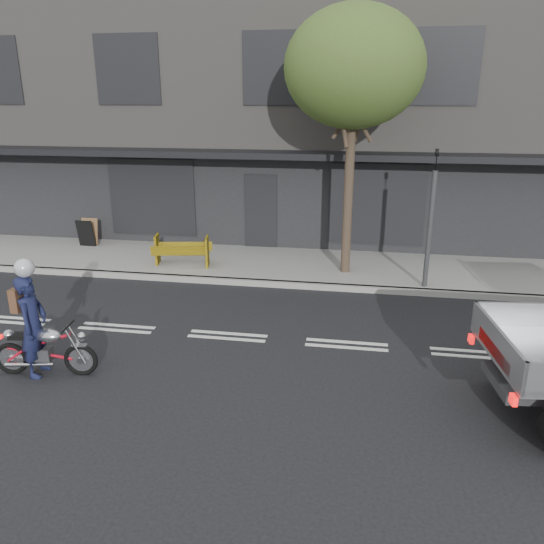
{
  "coord_description": "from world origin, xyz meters",
  "views": [
    {
      "loc": [
        2.53,
        -9.53,
        4.62
      ],
      "look_at": [
        0.83,
        0.5,
        1.26
      ],
      "focal_mm": 35.0,
      "sensor_mm": 36.0,
      "label": 1
    }
  ],
  "objects_px": {
    "traffic_light_pole": "(430,227)",
    "construction_barrier": "(179,252)",
    "rider": "(33,326)",
    "sandwich_board": "(86,233)",
    "street_tree": "(354,68)",
    "motorcycle": "(45,349)"
  },
  "relations": [
    {
      "from": "rider",
      "to": "construction_barrier",
      "type": "relative_size",
      "value": 1.16
    },
    {
      "from": "rider",
      "to": "sandwich_board",
      "type": "distance_m",
      "value": 8.0
    },
    {
      "from": "traffic_light_pole",
      "to": "rider",
      "type": "xyz_separation_m",
      "value": [
        -7.08,
        -5.38,
        -0.75
      ]
    },
    {
      "from": "street_tree",
      "to": "construction_barrier",
      "type": "xyz_separation_m",
      "value": [
        -4.51,
        -0.39,
        -4.69
      ]
    },
    {
      "from": "street_tree",
      "to": "rider",
      "type": "bearing_deg",
      "value": -129.21
    },
    {
      "from": "traffic_light_pole",
      "to": "sandwich_board",
      "type": "xyz_separation_m",
      "value": [
        -10.11,
        2.01,
        -1.08
      ]
    },
    {
      "from": "construction_barrier",
      "to": "traffic_light_pole",
      "type": "bearing_deg",
      "value": -4.08
    },
    {
      "from": "street_tree",
      "to": "motorcycle",
      "type": "distance_m",
      "value": 9.28
    },
    {
      "from": "rider",
      "to": "motorcycle",
      "type": "bearing_deg",
      "value": -97.24
    },
    {
      "from": "construction_barrier",
      "to": "sandwich_board",
      "type": "relative_size",
      "value": 1.83
    },
    {
      "from": "sandwich_board",
      "to": "construction_barrier",
      "type": "bearing_deg",
      "value": -22.89
    },
    {
      "from": "traffic_light_pole",
      "to": "construction_barrier",
      "type": "height_order",
      "value": "traffic_light_pole"
    },
    {
      "from": "traffic_light_pole",
      "to": "motorcycle",
      "type": "distance_m",
      "value": 8.85
    },
    {
      "from": "traffic_light_pole",
      "to": "motorcycle",
      "type": "relative_size",
      "value": 1.92
    },
    {
      "from": "sandwich_board",
      "to": "traffic_light_pole",
      "type": "bearing_deg",
      "value": -10.85
    },
    {
      "from": "rider",
      "to": "traffic_light_pole",
      "type": "bearing_deg",
      "value": -60.06
    },
    {
      "from": "motorcycle",
      "to": "sandwich_board",
      "type": "height_order",
      "value": "sandwich_board"
    },
    {
      "from": "traffic_light_pole",
      "to": "motorcycle",
      "type": "xyz_separation_m",
      "value": [
        -6.93,
        -5.38,
        -1.17
      ]
    },
    {
      "from": "traffic_light_pole",
      "to": "motorcycle",
      "type": "height_order",
      "value": "traffic_light_pole"
    },
    {
      "from": "rider",
      "to": "sandwich_board",
      "type": "bearing_deg",
      "value": 15.02
    },
    {
      "from": "rider",
      "to": "sandwich_board",
      "type": "relative_size",
      "value": 2.13
    },
    {
      "from": "motorcycle",
      "to": "construction_barrier",
      "type": "bearing_deg",
      "value": 78.64
    }
  ]
}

